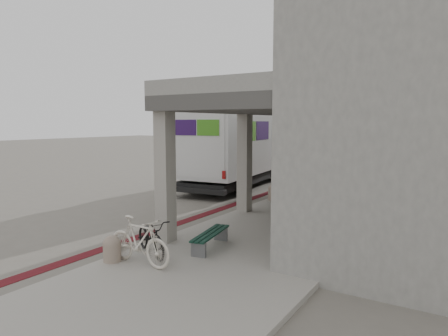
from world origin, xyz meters
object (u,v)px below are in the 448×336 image
Objects in this scene: utility_cabinet at (351,195)px; bicycle_cream at (139,241)px; fedex_truck at (238,146)px; bicycle_black at (151,236)px; bench at (210,237)px.

bicycle_cream is (-2.26, -7.93, 0.05)m from utility_cabinet.
bicycle_cream is at bearing -76.34° from fedex_truck.
fedex_truck is 11.56m from bicycle_cream.
bench is at bearing -11.46° from bicycle_black.
fedex_truck reaches higher than utility_cabinet.
bicycle_black reaches higher than bench.
bicycle_black is 0.93× the size of bicycle_cream.
fedex_truck reaches higher than bicycle_black.
fedex_truck reaches higher than bicycle_cream.
bicycle_black is at bearing -113.54° from utility_cabinet.
bicycle_black is 0.67m from bicycle_cream.
bicycle_black is (-2.50, -7.31, -0.04)m from utility_cabinet.
fedex_truck is 6.93m from utility_cabinet.
bench is 1.82× the size of utility_cabinet.
bicycle_cream is at bearing -110.59° from utility_cabinet.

